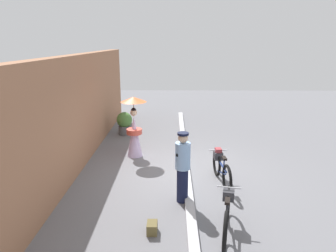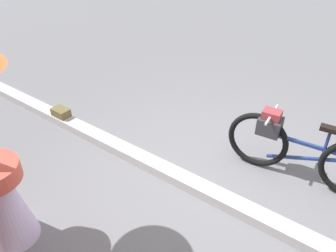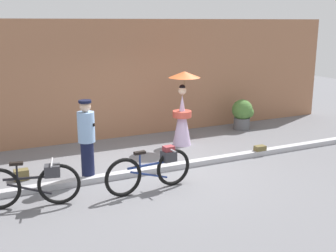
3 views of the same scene
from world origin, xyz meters
name	(u,v)px [view 1 (image 1 of 3)]	position (x,y,z in m)	size (l,w,h in m)	color
ground_plane	(186,171)	(0.00, 0.00, 0.00)	(30.00, 30.00, 0.00)	slate
building_wall	(70,116)	(0.00, 3.19, 1.60)	(14.00, 0.40, 3.21)	#9E6B4C
sidewalk_curb	(186,169)	(0.00, 0.00, 0.06)	(14.00, 0.20, 0.12)	#B2B2B7
bicycle_near_officer	(221,167)	(-0.70, -0.87, 0.43)	(1.81, 0.48, 0.82)	black
bicycle_far_side	(227,213)	(-2.87, -0.66, 0.42)	(1.72, 0.55, 0.83)	black
person_officer	(183,166)	(-1.68, 0.16, 0.88)	(0.34, 0.34, 1.65)	#141938
person_with_parasol	(134,127)	(1.22, 1.60, 0.97)	(0.81, 0.81, 1.92)	silver
potted_plant_by_door	(125,122)	(3.59, 2.28, 0.49)	(0.63, 0.61, 0.90)	#59595B
backpack_on_pavement	(184,140)	(2.49, -0.01, 0.12)	(0.26, 0.17, 0.24)	brown
backpack_spare	(152,228)	(-2.91, 0.77, 0.11)	(0.28, 0.20, 0.21)	brown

